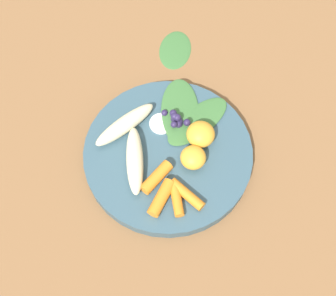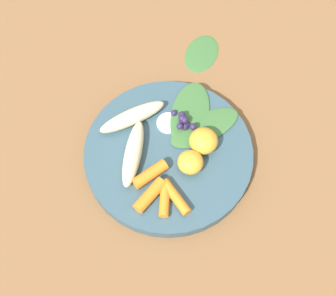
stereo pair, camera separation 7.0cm
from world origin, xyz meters
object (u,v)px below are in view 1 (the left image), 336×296
object	(u,v)px
banana_peeled_left	(135,160)
kale_leaf_stray	(175,49)
orange_segment_near	(201,134)
banana_peeled_right	(125,124)
bowl	(168,154)

from	to	relation	value
banana_peeled_left	kale_leaf_stray	world-z (taller)	banana_peeled_left
orange_segment_near	kale_leaf_stray	xyz separation A→B (m)	(0.21, -0.01, -0.04)
banana_peeled_right	kale_leaf_stray	world-z (taller)	banana_peeled_right
bowl	kale_leaf_stray	xyz separation A→B (m)	(0.21, -0.06, -0.01)
banana_peeled_left	bowl	bearing A→B (deg)	110.00
orange_segment_near	kale_leaf_stray	bearing A→B (deg)	-1.74
bowl	banana_peeled_left	xyz separation A→B (m)	(-0.01, 0.06, 0.02)
bowl	orange_segment_near	bearing A→B (deg)	-80.47
bowl	orange_segment_near	distance (m)	0.06
bowl	orange_segment_near	xyz separation A→B (m)	(0.01, -0.06, 0.03)
orange_segment_near	banana_peeled_left	bearing A→B (deg)	100.46
banana_peeled_left	orange_segment_near	size ratio (longest dim) A/B	2.53
banana_peeled_right	bowl	bearing A→B (deg)	109.06
bowl	kale_leaf_stray	size ratio (longest dim) A/B	2.98
orange_segment_near	kale_leaf_stray	size ratio (longest dim) A/B	0.50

